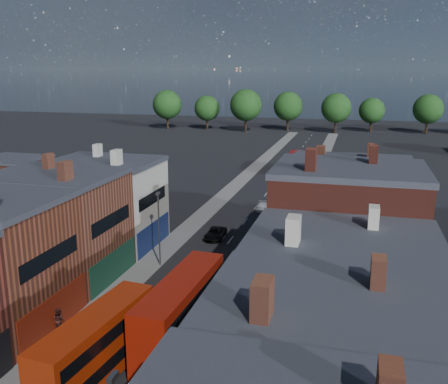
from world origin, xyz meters
The scene contains 12 objects.
pavement_west centered at (-6.50, 50.00, 0.06)m, with size 3.00×200.00×0.12m, color gray.
pavement_east centered at (6.50, 50.00, 0.06)m, with size 3.00×200.00×0.12m, color gray.
lamp_post_2 centered at (-5.20, 30.00, 4.70)m, with size 0.25×0.70×8.12m.
lamp_post_3 centered at (5.20, 60.00, 4.70)m, with size 0.25×0.70×8.12m.
bus_0 centered at (-1.50, 10.01, 2.59)m, with size 3.65×11.31×4.80m.
bus_1 centered at (2.39, 15.86, 2.84)m, with size 3.47×12.31×5.27m.
bus_2 centered at (2.50, 81.19, 2.32)m, with size 2.81×10.04×4.30m.
car_1 centered at (3.44, 13.60, 0.67)m, with size 1.42×4.09×1.35m, color navy.
car_2 centered at (-1.96, 40.13, 0.65)m, with size 2.16×4.68×1.30m, color black.
car_3 centered at (1.20, 54.12, 0.55)m, with size 1.54×3.78×1.10m, color silver.
ped_1 centered at (-7.70, 14.94, 1.10)m, with size 0.95×0.52×1.95m, color #411F1A.
ped_3 centered at (5.30, 14.88, 0.90)m, with size 0.91×0.42×1.56m, color #524C46.
Camera 1 is at (14.47, -16.49, 20.48)m, focal length 40.00 mm.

